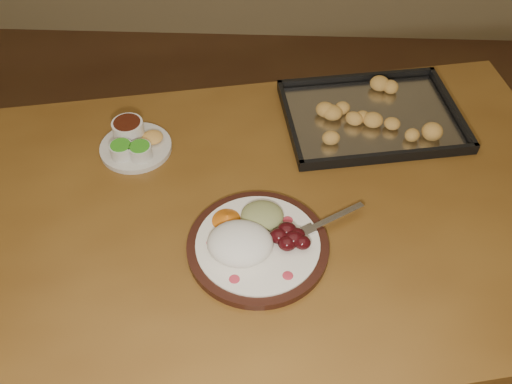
{
  "coord_description": "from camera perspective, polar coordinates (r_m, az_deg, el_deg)",
  "views": [
    {
      "loc": [
        0.17,
        -0.71,
        1.7
      ],
      "look_at": [
        0.13,
        0.14,
        0.77
      ],
      "focal_mm": 40.0,
      "sensor_mm": 36.0,
      "label": 1
    }
  ],
  "objects": [
    {
      "name": "baking_tray",
      "position": [
        1.49,
        11.47,
        7.53
      ],
      "size": [
        0.48,
        0.39,
        0.05
      ],
      "rotation": [
        0.0,
        0.0,
        0.18
      ],
      "color": "black",
      "rests_on": "dining_table"
    },
    {
      "name": "dinner_plate",
      "position": [
        1.17,
        -0.12,
        -4.96
      ],
      "size": [
        0.37,
        0.29,
        0.07
      ],
      "rotation": [
        0.0,
        0.0,
        0.28
      ],
      "color": "black",
      "rests_on": "dining_table"
    },
    {
      "name": "dining_table",
      "position": [
        1.33,
        -0.02,
        -4.5
      ],
      "size": [
        1.65,
        1.18,
        0.75
      ],
      "rotation": [
        0.0,
        0.0,
        0.2
      ],
      "color": "brown",
      "rests_on": "ground"
    },
    {
      "name": "condiment_saucer",
      "position": [
        1.4,
        -12.16,
        4.9
      ],
      "size": [
        0.17,
        0.17,
        0.06
      ],
      "rotation": [
        0.0,
        0.0,
        0.27
      ],
      "color": "beige",
      "rests_on": "dining_table"
    }
  ]
}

